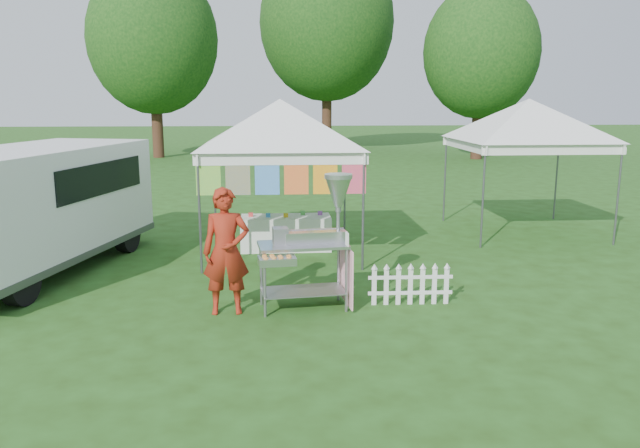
{
  "coord_description": "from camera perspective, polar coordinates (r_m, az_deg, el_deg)",
  "views": [
    {
      "loc": [
        -0.14,
        -8.59,
        3.03
      ],
      "look_at": [
        0.57,
        0.85,
        1.1
      ],
      "focal_mm": 35.0,
      "sensor_mm": 36.0,
      "label": 1
    }
  ],
  "objects": [
    {
      "name": "tree_mid",
      "position": [
        36.95,
        0.64,
        17.89
      ],
      "size": [
        7.6,
        7.6,
        11.52
      ],
      "color": "#3C2316",
      "rests_on": "ground"
    },
    {
      "name": "ground",
      "position": [
        9.1,
        -3.19,
        -7.93
      ],
      "size": [
        120.0,
        120.0,
        0.0
      ],
      "primitive_type": "plane",
      "color": "#254513",
      "rests_on": "ground"
    },
    {
      "name": "canopy_main",
      "position": [
        12.08,
        -3.7,
        11.3
      ],
      "size": [
        4.24,
        4.24,
        3.45
      ],
      "color": "#59595E",
      "rests_on": "ground"
    },
    {
      "name": "tree_right",
      "position": [
        32.29,
        14.52,
        14.98
      ],
      "size": [
        5.6,
        5.6,
        8.42
      ],
      "color": "#3C2316",
      "rests_on": "ground"
    },
    {
      "name": "vendor",
      "position": [
        8.87,
        -8.57,
        -2.48
      ],
      "size": [
        0.68,
        0.47,
        1.8
      ],
      "primitive_type": "imported",
      "rotation": [
        0.0,
        0.0,
        0.06
      ],
      "color": "maroon",
      "rests_on": "ground"
    },
    {
      "name": "tree_left",
      "position": [
        33.23,
        -15.03,
        15.97
      ],
      "size": [
        6.4,
        6.4,
        9.53
      ],
      "color": "#3C2316",
      "rests_on": "ground"
    },
    {
      "name": "picket_fence",
      "position": [
        9.37,
        8.26,
        -5.62
      ],
      "size": [
        1.26,
        0.05,
        0.56
      ],
      "rotation": [
        0.0,
        0.0,
        -0.02
      ],
      "color": "white",
      "rests_on": "ground"
    },
    {
      "name": "donut_cart",
      "position": [
        8.92,
        -0.26,
        -0.64
      ],
      "size": [
        1.41,
        1.1,
        1.95
      ],
      "rotation": [
        0.0,
        0.0,
        0.11
      ],
      "color": "gray",
      "rests_on": "ground"
    },
    {
      "name": "canopy_right",
      "position": [
        14.71,
        18.6,
        10.78
      ],
      "size": [
        4.24,
        4.24,
        3.45
      ],
      "color": "#59595E",
      "rests_on": "ground"
    },
    {
      "name": "cargo_van",
      "position": [
        12.0,
        -24.63,
        1.56
      ],
      "size": [
        3.33,
        5.59,
        2.18
      ],
      "rotation": [
        0.0,
        0.0,
        -0.25
      ],
      "color": "white",
      "rests_on": "ground"
    },
    {
      "name": "display_table",
      "position": [
        12.61,
        -3.14,
        -0.81
      ],
      "size": [
        1.8,
        0.7,
        0.68
      ],
      "primitive_type": "cube",
      "color": "white",
      "rests_on": "ground"
    }
  ]
}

